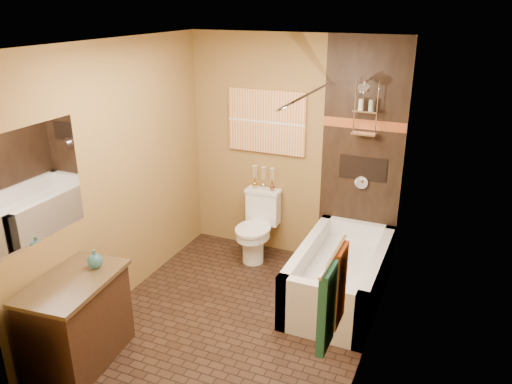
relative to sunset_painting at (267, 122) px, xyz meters
The scene contains 23 objects.
floor 2.16m from the sunset_painting, 78.77° to the right, with size 3.00×3.00×0.00m, color black.
wall_left 1.76m from the sunset_painting, 121.59° to the right, with size 0.02×3.00×2.50m, color olive.
wall_right 2.12m from the sunset_painting, 44.66° to the right, with size 0.02×3.00×2.50m, color olive.
wall_back 0.42m from the sunset_painting, ahead, with size 2.40×0.02×2.50m, color olive.
wall_front 3.00m from the sunset_painting, 84.38° to the right, with size 2.40×0.02×2.50m, color olive.
ceiling 1.78m from the sunset_painting, 78.77° to the right, with size 3.00×3.00×0.00m, color silver.
alcove_tile_back 1.11m from the sunset_painting, ahead, with size 0.85×0.01×2.50m, color black.
alcove_tile_right 1.68m from the sunset_painting, 26.09° to the right, with size 0.01×1.50×2.50m, color black.
mosaic_band_back 1.07m from the sunset_painting, ahead, with size 0.85×0.01×0.10m, color maroon.
mosaic_band_right 1.64m from the sunset_painting, 26.24° to the right, with size 0.01×1.50×0.10m, color maroon.
alcove_niche 1.16m from the sunset_painting, ahead, with size 0.50×0.01×0.25m, color black.
shower_fixtures 1.10m from the sunset_painting, ahead, with size 0.24×0.33×1.16m.
curtain_rod 1.11m from the sunset_painting, 46.30° to the right, with size 0.03×0.03×1.55m, color silver.
towel_bar 2.91m from the sunset_painting, 60.26° to the right, with size 0.02×0.02×0.55m, color silver.
towel_teal 3.05m from the sunset_painting, 61.31° to the right, with size 0.05×0.22×0.52m, color #1F6867.
towel_rust 2.83m from the sunset_painting, 58.76° to the right, with size 0.05×0.22×0.52m, color brown.
sunset_painting is the anchor object (origin of this frame).
vanity_mirror 2.63m from the sunset_painting, 109.89° to the right, with size 0.01×1.00×0.90m, color white.
bathtub 1.87m from the sunset_painting, 33.56° to the right, with size 0.80×1.50×0.55m.
toilet 1.18m from the sunset_painting, 90.00° to the right, with size 0.40×0.59×0.78m.
vanity 2.81m from the sunset_painting, 104.32° to the right, with size 0.61×0.92×0.77m.
teal_bottle 2.43m from the sunset_painting, 104.53° to the right, with size 0.12×0.12×0.20m, color #286F78, non-canonical shape.
bud_vases 0.63m from the sunset_painting, 90.00° to the right, with size 0.27×0.06×0.27m.
Camera 1 is at (1.74, -3.53, 2.81)m, focal length 35.00 mm.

